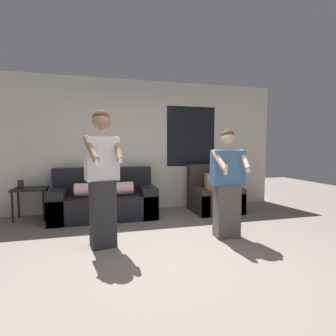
{
  "coord_description": "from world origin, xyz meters",
  "views": [
    {
      "loc": [
        -0.85,
        -2.68,
        1.32
      ],
      "look_at": [
        0.08,
        0.77,
        1.03
      ],
      "focal_mm": 28.0,
      "sensor_mm": 36.0,
      "label": 1
    }
  ],
  "objects": [
    {
      "name": "couch",
      "position": [
        -0.74,
        2.33,
        0.32
      ],
      "size": [
        1.88,
        0.92,
        0.92
      ],
      "color": "black",
      "rests_on": "ground_plane"
    },
    {
      "name": "ground_plane",
      "position": [
        0.0,
        0.0,
        0.0
      ],
      "size": [
        14.0,
        14.0,
        0.0
      ],
      "primitive_type": "plane",
      "color": "slate"
    },
    {
      "name": "side_table",
      "position": [
        -2.06,
        2.54,
        0.49
      ],
      "size": [
        0.58,
        0.45,
        0.72
      ],
      "color": "black",
      "rests_on": "ground_plane"
    },
    {
      "name": "armchair",
      "position": [
        1.46,
        2.24,
        0.31
      ],
      "size": [
        0.93,
        0.85,
        0.95
      ],
      "color": "#332823",
      "rests_on": "ground_plane"
    },
    {
      "name": "person_left",
      "position": [
        -0.79,
        0.8,
        0.93
      ],
      "size": [
        0.49,
        0.53,
        1.79
      ],
      "color": "#28282D",
      "rests_on": "ground_plane"
    },
    {
      "name": "person_right",
      "position": [
        0.96,
        0.72,
        0.78
      ],
      "size": [
        0.52,
        0.48,
        1.57
      ],
      "color": "#56514C",
      "rests_on": "ground_plane"
    },
    {
      "name": "wall_back",
      "position": [
        0.02,
        2.82,
        1.35
      ],
      "size": [
        6.13,
        0.07,
        2.7
      ],
      "color": "beige",
      "rests_on": "ground_plane"
    }
  ]
}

